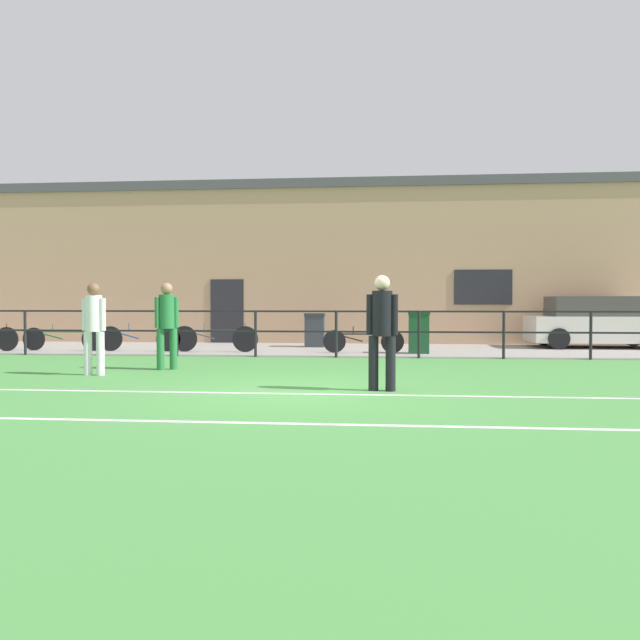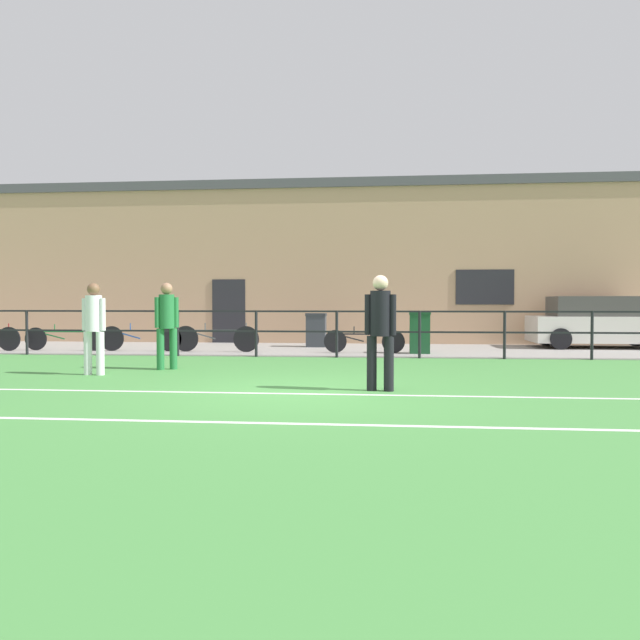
# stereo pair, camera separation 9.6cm
# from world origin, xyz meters

# --- Properties ---
(ground) EXTENTS (60.00, 44.00, 0.04)m
(ground) POSITION_xyz_m (0.00, 0.00, -0.02)
(ground) COLOR #478C42
(field_line_touchline) EXTENTS (36.00, 0.11, 0.00)m
(field_line_touchline) POSITION_xyz_m (0.00, -0.19, 0.00)
(field_line_touchline) COLOR white
(field_line_touchline) RESTS_ON ground
(field_line_hash) EXTENTS (36.00, 0.11, 0.00)m
(field_line_hash) POSITION_xyz_m (0.00, -2.47, 0.00)
(field_line_hash) COLOR white
(field_line_hash) RESTS_ON ground
(pavement_strip) EXTENTS (48.00, 5.00, 0.02)m
(pavement_strip) POSITION_xyz_m (0.00, 8.50, 0.01)
(pavement_strip) COLOR gray
(pavement_strip) RESTS_ON ground
(perimeter_fence) EXTENTS (36.07, 0.07, 1.15)m
(perimeter_fence) POSITION_xyz_m (0.00, 6.00, 0.75)
(perimeter_fence) COLOR black
(perimeter_fence) RESTS_ON ground
(clubhouse_facade) EXTENTS (28.00, 2.56, 5.35)m
(clubhouse_facade) POSITION_xyz_m (-0.00, 12.20, 2.68)
(clubhouse_facade) COLOR tan
(clubhouse_facade) RESTS_ON ground
(player_goalkeeper) EXTENTS (0.48, 0.31, 1.76)m
(player_goalkeeper) POSITION_xyz_m (1.11, 0.26, 1.00)
(player_goalkeeper) COLOR black
(player_goalkeeper) RESTS_ON ground
(player_striker) EXTENTS (0.47, 0.30, 1.71)m
(player_striker) POSITION_xyz_m (-4.20, 1.83, 0.97)
(player_striker) COLOR white
(player_striker) RESTS_ON ground
(player_winger) EXTENTS (0.43, 0.30, 1.74)m
(player_winger) POSITION_xyz_m (-3.18, 2.89, 0.99)
(player_winger) COLOR #237038
(player_winger) RESTS_ON ground
(parked_car_red) EXTENTS (3.91, 1.85, 1.50)m
(parked_car_red) POSITION_xyz_m (7.36, 9.85, 0.73)
(parked_car_red) COLOR silver
(parked_car_red) RESTS_ON pavement_strip
(bicycle_parked_0) EXTENTS (2.33, 0.04, 0.73)m
(bicycle_parked_0) POSITION_xyz_m (-7.61, 7.20, 0.35)
(bicycle_parked_0) COLOR black
(bicycle_parked_0) RESTS_ON pavement_strip
(bicycle_parked_1) EXTENTS (2.12, 0.04, 0.71)m
(bicycle_parked_1) POSITION_xyz_m (0.62, 7.20, 0.34)
(bicycle_parked_1) COLOR black
(bicycle_parked_1) RESTS_ON pavement_strip
(bicycle_parked_2) EXTENTS (2.36, 0.04, 0.78)m
(bicycle_parked_2) POSITION_xyz_m (-3.36, 7.20, 0.38)
(bicycle_parked_2) COLOR black
(bicycle_parked_2) RESTS_ON pavement_strip
(bicycle_parked_3) EXTENTS (2.31, 0.04, 0.77)m
(bicycle_parked_3) POSITION_xyz_m (-5.45, 7.20, 0.37)
(bicycle_parked_3) COLOR black
(bicycle_parked_3) RESTS_ON pavement_strip
(trash_bin_0) EXTENTS (0.60, 0.51, 1.00)m
(trash_bin_0) POSITION_xyz_m (-0.88, 9.36, 0.53)
(trash_bin_0) COLOR #33383D
(trash_bin_0) RESTS_ON pavement_strip
(trash_bin_1) EXTENTS (0.54, 0.46, 1.08)m
(trash_bin_1) POSITION_xyz_m (2.07, 7.23, 0.57)
(trash_bin_1) COLOR #194C28
(trash_bin_1) RESTS_ON pavement_strip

